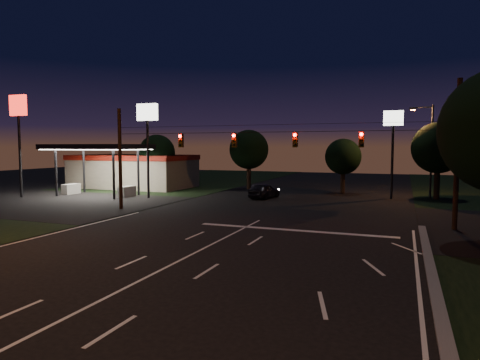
% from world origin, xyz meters
% --- Properties ---
extents(ground, '(140.00, 140.00, 0.00)m').
position_xyz_m(ground, '(0.00, 0.00, 0.00)').
color(ground, black).
rests_on(ground, ground).
extents(cross_street_left, '(20.00, 16.00, 0.02)m').
position_xyz_m(cross_street_left, '(-20.00, 16.00, 0.00)').
color(cross_street_left, black).
rests_on(cross_street_left, ground).
extents(stop_bar, '(12.00, 0.50, 0.01)m').
position_xyz_m(stop_bar, '(3.00, 11.50, 0.01)').
color(stop_bar, silver).
rests_on(stop_bar, ground).
extents(utility_pole_right, '(0.30, 0.30, 9.00)m').
position_xyz_m(utility_pole_right, '(12.00, 15.00, 0.00)').
color(utility_pole_right, black).
rests_on(utility_pole_right, ground).
extents(utility_pole_left, '(0.28, 0.28, 8.00)m').
position_xyz_m(utility_pole_left, '(-12.00, 15.00, 0.00)').
color(utility_pole_left, black).
rests_on(utility_pole_left, ground).
extents(signal_span, '(24.00, 0.40, 1.56)m').
position_xyz_m(signal_span, '(-0.00, 14.96, 5.50)').
color(signal_span, black).
rests_on(signal_span, ground).
extents(gas_station, '(14.20, 16.10, 5.25)m').
position_xyz_m(gas_station, '(-21.86, 30.39, 2.38)').
color(gas_station, gray).
rests_on(gas_station, ground).
extents(pole_sign_left_near, '(2.20, 0.30, 9.10)m').
position_xyz_m(pole_sign_left_near, '(-14.00, 22.00, 6.98)').
color(pole_sign_left_near, black).
rests_on(pole_sign_left_near, ground).
extents(pole_sign_left_far, '(2.00, 0.30, 10.00)m').
position_xyz_m(pole_sign_left_far, '(-26.00, 18.00, 7.61)').
color(pole_sign_left_far, black).
rests_on(pole_sign_left_far, ground).
extents(pole_sign_right, '(1.80, 0.30, 8.40)m').
position_xyz_m(pole_sign_right, '(8.00, 30.00, 6.24)').
color(pole_sign_right, black).
rests_on(pole_sign_right, ground).
extents(street_light_right_far, '(2.20, 0.35, 9.00)m').
position_xyz_m(street_light_right_far, '(11.24, 32.00, 5.24)').
color(street_light_right_far, black).
rests_on(street_light_right_far, ground).
extents(tree_far_a, '(4.20, 4.20, 6.42)m').
position_xyz_m(tree_far_a, '(-17.98, 30.12, 4.26)').
color(tree_far_a, black).
rests_on(tree_far_a, ground).
extents(tree_far_b, '(4.60, 4.60, 6.98)m').
position_xyz_m(tree_far_b, '(-7.98, 34.13, 4.61)').
color(tree_far_b, black).
rests_on(tree_far_b, ground).
extents(tree_far_c, '(3.80, 3.80, 5.86)m').
position_xyz_m(tree_far_c, '(3.02, 33.10, 3.90)').
color(tree_far_c, black).
rests_on(tree_far_c, ground).
extents(tree_far_d, '(4.80, 4.80, 7.30)m').
position_xyz_m(tree_far_d, '(12.02, 31.13, 4.83)').
color(tree_far_d, black).
rests_on(tree_far_d, ground).
extents(car_oncoming_a, '(2.32, 4.42, 1.43)m').
position_xyz_m(car_oncoming_a, '(-3.55, 26.16, 0.72)').
color(car_oncoming_a, black).
rests_on(car_oncoming_a, ground).
extents(car_oncoming_b, '(1.71, 4.05, 1.30)m').
position_xyz_m(car_oncoming_b, '(-4.17, 27.03, 0.65)').
color(car_oncoming_b, black).
rests_on(car_oncoming_b, ground).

